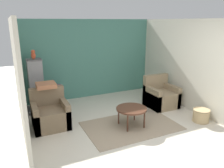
{
  "coord_description": "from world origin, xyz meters",
  "views": [
    {
      "loc": [
        -2.25,
        -3.06,
        2.37
      ],
      "look_at": [
        0.0,
        1.7,
        0.85
      ],
      "focal_mm": 35.0,
      "sensor_mm": 36.0,
      "label": 1
    }
  ],
  "objects_px": {
    "armchair_left": "(50,115)",
    "armchair_right": "(161,96)",
    "birdcage": "(36,87)",
    "potted_plant": "(59,94)",
    "coffee_table": "(131,110)",
    "wicker_basket": "(201,115)",
    "parrot": "(33,55)"
  },
  "relations": [
    {
      "from": "armchair_right",
      "to": "parrot",
      "type": "bearing_deg",
      "value": 159.7
    },
    {
      "from": "coffee_table",
      "to": "potted_plant",
      "type": "xyz_separation_m",
      "value": [
        -1.23,
        1.98,
        -0.06
      ]
    },
    {
      "from": "birdcage",
      "to": "parrot",
      "type": "xyz_separation_m",
      "value": [
        -0.0,
        0.0,
        0.87
      ]
    },
    {
      "from": "armchair_right",
      "to": "armchair_left",
      "type": "bearing_deg",
      "value": 178.85
    },
    {
      "from": "parrot",
      "to": "wicker_basket",
      "type": "distance_m",
      "value": 4.49
    },
    {
      "from": "armchair_left",
      "to": "armchair_right",
      "type": "relative_size",
      "value": 1.0
    },
    {
      "from": "potted_plant",
      "to": "parrot",
      "type": "bearing_deg",
      "value": -175.61
    },
    {
      "from": "coffee_table",
      "to": "potted_plant",
      "type": "distance_m",
      "value": 2.33
    },
    {
      "from": "coffee_table",
      "to": "parrot",
      "type": "xyz_separation_m",
      "value": [
        -1.84,
        1.93,
        1.13
      ]
    },
    {
      "from": "coffee_table",
      "to": "armchair_right",
      "type": "distance_m",
      "value": 1.58
    },
    {
      "from": "armchair_left",
      "to": "birdcage",
      "type": "distance_m",
      "value": 1.2
    },
    {
      "from": "armchair_right",
      "to": "potted_plant",
      "type": "relative_size",
      "value": 1.33
    },
    {
      "from": "wicker_basket",
      "to": "birdcage",
      "type": "bearing_deg",
      "value": 145.11
    },
    {
      "from": "coffee_table",
      "to": "wicker_basket",
      "type": "height_order",
      "value": "coffee_table"
    },
    {
      "from": "parrot",
      "to": "wicker_basket",
      "type": "height_order",
      "value": "parrot"
    },
    {
      "from": "coffee_table",
      "to": "parrot",
      "type": "distance_m",
      "value": 2.89
    },
    {
      "from": "wicker_basket",
      "to": "armchair_right",
      "type": "bearing_deg",
      "value": 102.21
    },
    {
      "from": "coffee_table",
      "to": "birdcage",
      "type": "bearing_deg",
      "value": 133.62
    },
    {
      "from": "parrot",
      "to": "birdcage",
      "type": "bearing_deg",
      "value": -90.0
    },
    {
      "from": "armchair_left",
      "to": "birdcage",
      "type": "height_order",
      "value": "birdcage"
    },
    {
      "from": "armchair_left",
      "to": "wicker_basket",
      "type": "relative_size",
      "value": 2.19
    },
    {
      "from": "armchair_left",
      "to": "wicker_basket",
      "type": "height_order",
      "value": "armchair_left"
    },
    {
      "from": "parrot",
      "to": "wicker_basket",
      "type": "bearing_deg",
      "value": -34.91
    },
    {
      "from": "armchair_right",
      "to": "birdcage",
      "type": "xyz_separation_m",
      "value": [
        -3.24,
        1.19,
        0.38
      ]
    },
    {
      "from": "birdcage",
      "to": "armchair_right",
      "type": "bearing_deg",
      "value": -20.26
    },
    {
      "from": "birdcage",
      "to": "potted_plant",
      "type": "relative_size",
      "value": 2.15
    },
    {
      "from": "parrot",
      "to": "potted_plant",
      "type": "bearing_deg",
      "value": 4.39
    },
    {
      "from": "birdcage",
      "to": "potted_plant",
      "type": "height_order",
      "value": "birdcage"
    },
    {
      "from": "coffee_table",
      "to": "armchair_right",
      "type": "xyz_separation_m",
      "value": [
        1.4,
        0.73,
        -0.12
      ]
    },
    {
      "from": "coffee_table",
      "to": "parrot",
      "type": "bearing_deg",
      "value": 133.59
    },
    {
      "from": "armchair_right",
      "to": "wicker_basket",
      "type": "height_order",
      "value": "armchair_right"
    },
    {
      "from": "armchair_right",
      "to": "wicker_basket",
      "type": "xyz_separation_m",
      "value": [
        0.27,
        -1.25,
        -0.13
      ]
    }
  ]
}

